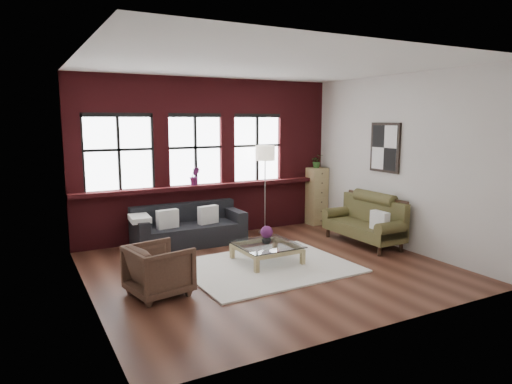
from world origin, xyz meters
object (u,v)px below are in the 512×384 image
vintage_settee (363,221)px  floor_lamp (265,186)px  armchair (159,270)px  drawer_chest (316,196)px  vase (267,239)px  dark_sofa (189,225)px  coffee_table (267,253)px

vintage_settee → floor_lamp: 2.14m
armchair → drawer_chest: 5.11m
vase → floor_lamp: (0.97, 1.80, 0.59)m
floor_lamp → vintage_settee: bearing=-53.7°
drawer_chest → dark_sofa: bearing=-174.1°
dark_sofa → floor_lamp: floor_lamp is taller
dark_sofa → vase: size_ratio=12.78×
coffee_table → armchair: bearing=-164.4°
vase → floor_lamp: floor_lamp is taller
vintage_settee → floor_lamp: bearing=126.3°
coffee_table → drawer_chest: (2.42, 1.99, 0.49)m
vase → drawer_chest: drawer_chest is taller
dark_sofa → drawer_chest: bearing=5.9°
vintage_settee → dark_sofa: bearing=152.5°
vintage_settee → coffee_table: (-2.19, -0.13, -0.31)m
vintage_settee → coffee_table: vintage_settee is taller
drawer_chest → armchair: bearing=-150.0°
armchair → floor_lamp: 3.84m
dark_sofa → coffee_table: bearing=-65.4°
armchair → coffee_table: 2.08m
floor_lamp → coffee_table: bearing=-118.4°
vase → drawer_chest: (2.42, 1.99, 0.24)m
vase → armchair: bearing=-164.4°
armchair → floor_lamp: (2.97, 2.35, 0.64)m
vase → drawer_chest: 3.15m
dark_sofa → coffee_table: 1.84m
vintage_settee → armchair: bearing=-170.7°
floor_lamp → drawer_chest: bearing=7.8°
dark_sofa → vase: 1.83m
dark_sofa → drawer_chest: drawer_chest is taller
dark_sofa → vase: bearing=-65.4°
vintage_settee → armchair: size_ratio=2.24×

